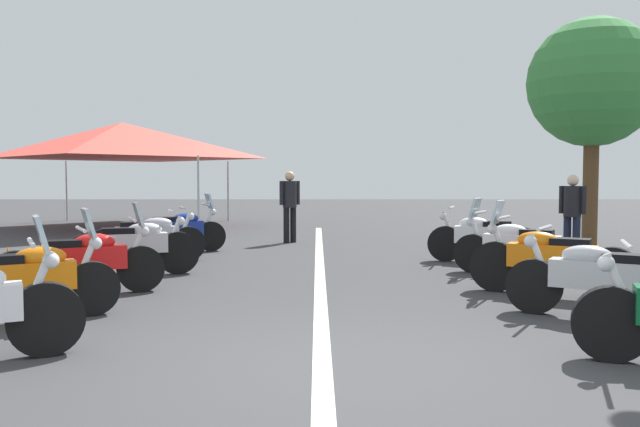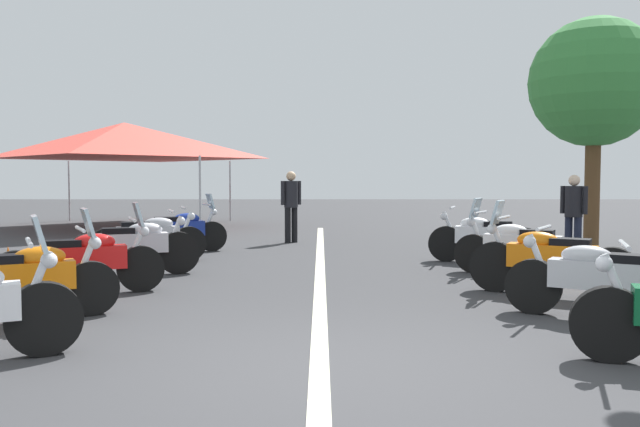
{
  "view_description": "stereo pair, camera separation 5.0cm",
  "coord_description": "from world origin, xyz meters",
  "px_view_note": "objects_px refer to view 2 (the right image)",
  "views": [
    {
      "loc": [
        -4.96,
        0.04,
        1.53
      ],
      "look_at": [
        4.48,
        0.0,
        1.0
      ],
      "focal_mm": 36.38,
      "sensor_mm": 36.0,
      "label": 1
    },
    {
      "loc": [
        -4.96,
        -0.01,
        1.53
      ],
      "look_at": [
        4.48,
        0.0,
        1.0
      ],
      "focal_mm": 36.38,
      "sensor_mm": 36.0,
      "label": 2
    }
  ],
  "objects_px": {
    "bystander_1": "(574,210)",
    "event_tent": "(124,141)",
    "motorcycle_right_row_2": "(549,259)",
    "traffic_cone_0": "(9,270)",
    "motorcycle_left_row_2": "(83,260)",
    "motorcycle_right_row_3": "(520,246)",
    "motorcycle_left_row_4": "(149,237)",
    "motorcycle_right_row_1": "(602,279)",
    "motorcycle_left_row_1": "(25,279)",
    "motorcycle_right_row_4": "(484,237)",
    "roadside_tree_0": "(595,83)",
    "bystander_0": "(291,201)",
    "motorcycle_left_row_3": "(135,246)",
    "motorcycle_left_row_5": "(180,230)"
  },
  "relations": [
    {
      "from": "bystander_0",
      "to": "motorcycle_left_row_5",
      "type": "bearing_deg",
      "value": -78.82
    },
    {
      "from": "bystander_0",
      "to": "motorcycle_right_row_3",
      "type": "bearing_deg",
      "value": 4.74
    },
    {
      "from": "motorcycle_left_row_4",
      "to": "event_tent",
      "type": "relative_size",
      "value": 0.32
    },
    {
      "from": "motorcycle_right_row_1",
      "to": "motorcycle_right_row_2",
      "type": "distance_m",
      "value": 1.44
    },
    {
      "from": "roadside_tree_0",
      "to": "bystander_0",
      "type": "bearing_deg",
      "value": 80.39
    },
    {
      "from": "traffic_cone_0",
      "to": "bystander_0",
      "type": "distance_m",
      "value": 7.41
    },
    {
      "from": "motorcycle_left_row_1",
      "to": "bystander_1",
      "type": "bearing_deg",
      "value": 6.96
    },
    {
      "from": "motorcycle_left_row_4",
      "to": "traffic_cone_0",
      "type": "height_order",
      "value": "motorcycle_left_row_4"
    },
    {
      "from": "motorcycle_left_row_3",
      "to": "motorcycle_left_row_5",
      "type": "xyz_separation_m",
      "value": [
        3.12,
        -0.01,
        -0.01
      ]
    },
    {
      "from": "motorcycle_left_row_3",
      "to": "roadside_tree_0",
      "type": "xyz_separation_m",
      "value": [
        4.02,
        -8.73,
        3.06
      ]
    },
    {
      "from": "motorcycle_left_row_2",
      "to": "bystander_1",
      "type": "distance_m",
      "value": 8.77
    },
    {
      "from": "motorcycle_right_row_3",
      "to": "event_tent",
      "type": "xyz_separation_m",
      "value": [
        9.96,
        9.1,
        2.19
      ]
    },
    {
      "from": "motorcycle_right_row_2",
      "to": "motorcycle_right_row_3",
      "type": "height_order",
      "value": "motorcycle_right_row_2"
    },
    {
      "from": "motorcycle_left_row_2",
      "to": "motorcycle_right_row_3",
      "type": "height_order",
      "value": "same"
    },
    {
      "from": "motorcycle_left_row_4",
      "to": "event_tent",
      "type": "bearing_deg",
      "value": 90.63
    },
    {
      "from": "motorcycle_left_row_3",
      "to": "event_tent",
      "type": "height_order",
      "value": "event_tent"
    },
    {
      "from": "motorcycle_right_row_4",
      "to": "bystander_0",
      "type": "height_order",
      "value": "bystander_0"
    },
    {
      "from": "motorcycle_right_row_2",
      "to": "bystander_1",
      "type": "bearing_deg",
      "value": -86.34
    },
    {
      "from": "motorcycle_left_row_1",
      "to": "motorcycle_right_row_4",
      "type": "relative_size",
      "value": 0.94
    },
    {
      "from": "motorcycle_left_row_1",
      "to": "motorcycle_left_row_4",
      "type": "relative_size",
      "value": 0.91
    },
    {
      "from": "motorcycle_right_row_2",
      "to": "roadside_tree_0",
      "type": "relative_size",
      "value": 0.39
    },
    {
      "from": "motorcycle_right_row_2",
      "to": "roadside_tree_0",
      "type": "height_order",
      "value": "roadside_tree_0"
    },
    {
      "from": "motorcycle_left_row_1",
      "to": "motorcycle_left_row_3",
      "type": "height_order",
      "value": "motorcycle_left_row_1"
    },
    {
      "from": "traffic_cone_0",
      "to": "bystander_1",
      "type": "height_order",
      "value": "bystander_1"
    },
    {
      "from": "motorcycle_left_row_5",
      "to": "motorcycle_right_row_3",
      "type": "bearing_deg",
      "value": -50.98
    },
    {
      "from": "bystander_1",
      "to": "event_tent",
      "type": "xyz_separation_m",
      "value": [
        7.71,
        10.79,
        1.73
      ]
    },
    {
      "from": "motorcycle_right_row_4",
      "to": "event_tent",
      "type": "height_order",
      "value": "event_tent"
    },
    {
      "from": "roadside_tree_0",
      "to": "event_tent",
      "type": "relative_size",
      "value": 0.78
    },
    {
      "from": "motorcycle_left_row_5",
      "to": "traffic_cone_0",
      "type": "bearing_deg",
      "value": -129.45
    },
    {
      "from": "motorcycle_left_row_1",
      "to": "motorcycle_right_row_1",
      "type": "relative_size",
      "value": 0.99
    },
    {
      "from": "motorcycle_right_row_2",
      "to": "bystander_1",
      "type": "distance_m",
      "value": 4.37
    },
    {
      "from": "motorcycle_left_row_2",
      "to": "motorcycle_right_row_2",
      "type": "relative_size",
      "value": 1.06
    },
    {
      "from": "motorcycle_right_row_3",
      "to": "motorcycle_right_row_2",
      "type": "bearing_deg",
      "value": 114.55
    },
    {
      "from": "motorcycle_left_row_5",
      "to": "motorcycle_right_row_2",
      "type": "distance_m",
      "value": 7.53
    },
    {
      "from": "motorcycle_right_row_3",
      "to": "bystander_1",
      "type": "bearing_deg",
      "value": -97.56
    },
    {
      "from": "motorcycle_right_row_1",
      "to": "motorcycle_right_row_3",
      "type": "height_order",
      "value": "motorcycle_right_row_3"
    },
    {
      "from": "motorcycle_left_row_1",
      "to": "motorcycle_right_row_3",
      "type": "bearing_deg",
      "value": -0.44
    },
    {
      "from": "motorcycle_left_row_2",
      "to": "motorcycle_right_row_2",
      "type": "height_order",
      "value": "motorcycle_right_row_2"
    },
    {
      "from": "motorcycle_left_row_4",
      "to": "motorcycle_right_row_3",
      "type": "height_order",
      "value": "motorcycle_right_row_3"
    },
    {
      "from": "motorcycle_left_row_2",
      "to": "motorcycle_left_row_3",
      "type": "bearing_deg",
      "value": 60.44
    },
    {
      "from": "motorcycle_left_row_2",
      "to": "event_tent",
      "type": "height_order",
      "value": "event_tent"
    },
    {
      "from": "roadside_tree_0",
      "to": "motorcycle_left_row_2",
      "type": "bearing_deg",
      "value": 122.41
    },
    {
      "from": "motorcycle_left_row_5",
      "to": "motorcycle_right_row_3",
      "type": "distance_m",
      "value": 6.71
    },
    {
      "from": "roadside_tree_0",
      "to": "motorcycle_left_row_3",
      "type": "bearing_deg",
      "value": 114.74
    },
    {
      "from": "motorcycle_right_row_1",
      "to": "bystander_0",
      "type": "distance_m",
      "value": 9.05
    },
    {
      "from": "motorcycle_right_row_2",
      "to": "bystander_1",
      "type": "height_order",
      "value": "bystander_1"
    },
    {
      "from": "motorcycle_left_row_4",
      "to": "motorcycle_left_row_5",
      "type": "distance_m",
      "value": 1.52
    },
    {
      "from": "motorcycle_right_row_2",
      "to": "traffic_cone_0",
      "type": "distance_m",
      "value": 7.11
    },
    {
      "from": "motorcycle_left_row_4",
      "to": "motorcycle_right_row_3",
      "type": "bearing_deg",
      "value": -33.51
    },
    {
      "from": "motorcycle_left_row_4",
      "to": "motorcycle_right_row_2",
      "type": "distance_m",
      "value": 6.86
    }
  ]
}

